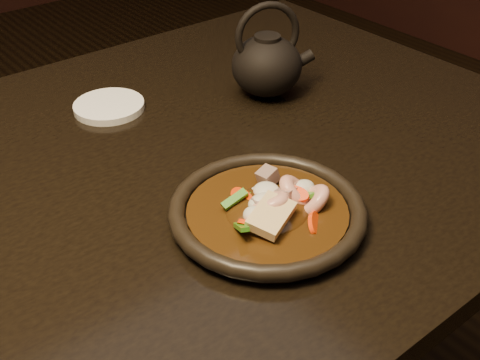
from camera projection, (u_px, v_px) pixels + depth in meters
table at (80, 245)px, 0.87m from camera, size 1.60×0.90×0.75m
plate at (267, 212)px, 0.79m from camera, size 0.26×0.26×0.03m
stirfry at (273, 207)px, 0.78m from camera, size 0.16×0.14×0.06m
saucer_right at (109, 106)px, 1.04m from camera, size 0.12×0.12×0.01m
teapot at (267, 63)px, 1.05m from camera, size 0.15×0.12×0.17m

